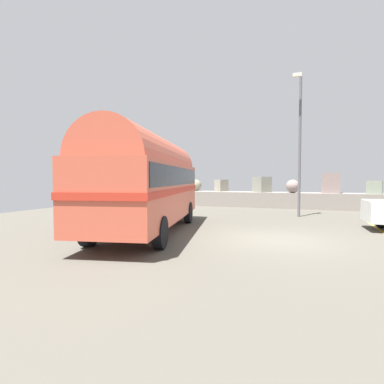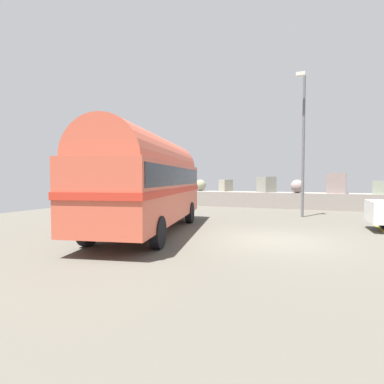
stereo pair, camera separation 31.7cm
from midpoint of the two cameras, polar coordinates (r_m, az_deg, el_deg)
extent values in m
cube|color=#534F45|center=(10.50, 16.66, -8.83)|extent=(32.00, 26.00, 0.02)
cube|color=gray|center=(22.13, 19.50, -1.53)|extent=(31.36, 1.80, 1.10)
sphere|color=gray|center=(26.17, -11.94, 1.53)|extent=(1.06, 1.06, 1.06)
cube|color=gray|center=(24.36, -4.93, 1.42)|extent=(1.08, 1.15, 0.99)
sphere|color=gray|center=(24.02, 1.96, 1.30)|extent=(0.89, 0.89, 0.89)
cube|color=gray|center=(23.32, 6.79, 1.25)|extent=(1.01, 1.10, 0.90)
cube|color=gray|center=(22.26, 14.27, 1.39)|extent=(1.43, 1.43, 1.10)
sphere|color=gray|center=(21.57, 19.70, 1.02)|extent=(0.90, 0.90, 0.90)
cube|color=gray|center=(22.26, 26.05, 1.52)|extent=(1.26, 1.45, 1.34)
cube|color=gray|center=(22.20, 32.48, 0.71)|extent=(1.02, 1.00, 0.82)
cube|color=gold|center=(14.17, 32.91, -6.14)|extent=(0.12, 4.40, 0.01)
cylinder|color=black|center=(14.44, -8.48, -3.70)|extent=(0.48, 1.00, 0.96)
cylinder|color=black|center=(13.90, 0.21, -3.91)|extent=(0.48, 1.00, 0.96)
cylinder|color=black|center=(9.68, -18.28, -6.87)|extent=(0.48, 1.00, 0.96)
cylinder|color=black|center=(8.86, -5.47, -7.61)|extent=(0.48, 1.00, 0.96)
cube|color=#C8543D|center=(11.54, -7.37, 0.10)|extent=(4.11, 8.72, 2.10)
cylinder|color=#C8543D|center=(11.55, -7.40, 5.31)|extent=(3.84, 8.35, 2.20)
cube|color=red|center=(11.54, -7.37, 0.36)|extent=(4.17, 8.81, 0.20)
cube|color=black|center=(11.54, -7.39, 2.97)|extent=(4.07, 8.40, 0.64)
cube|color=silver|center=(15.72, -2.75, -2.42)|extent=(2.26, 0.64, 0.28)
cylinder|color=#5B5B60|center=(17.17, 20.81, 7.96)|extent=(0.14, 0.14, 7.47)
cube|color=beige|center=(17.34, 20.38, 20.20)|extent=(0.44, 0.24, 0.18)
camera|label=1|loc=(0.16, -89.20, 0.04)|focal=28.20mm
camera|label=2|loc=(0.16, 90.80, -0.04)|focal=28.20mm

